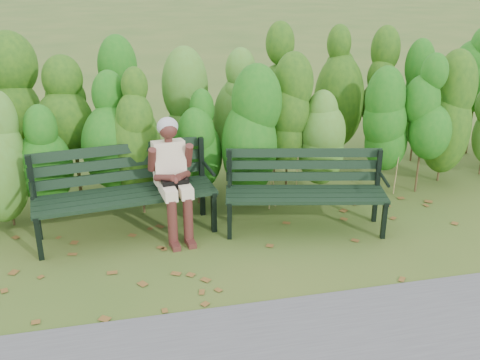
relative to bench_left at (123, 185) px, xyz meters
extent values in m
plane|color=#31511A|center=(1.28, -0.85, -0.61)|extent=(80.00, 80.00, 0.00)
cylinder|color=#47381E|center=(-0.86, 0.45, -0.21)|extent=(0.03, 0.03, 0.80)
ellipsoid|color=#176013|center=(-0.86, 0.45, 0.43)|extent=(0.64, 0.64, 1.44)
cylinder|color=#47381E|center=(-0.25, 0.45, -0.21)|extent=(0.03, 0.03, 0.80)
ellipsoid|color=#176013|center=(-0.25, 0.45, 0.43)|extent=(0.64, 0.64, 1.44)
cylinder|color=#47381E|center=(0.36, 0.45, -0.21)|extent=(0.03, 0.03, 0.80)
ellipsoid|color=#176013|center=(0.36, 0.45, 0.43)|extent=(0.64, 0.64, 1.44)
cylinder|color=#47381E|center=(0.98, 0.45, -0.21)|extent=(0.03, 0.03, 0.80)
ellipsoid|color=#176013|center=(0.98, 0.45, 0.43)|extent=(0.64, 0.64, 1.44)
cylinder|color=#47381E|center=(1.59, 0.45, -0.21)|extent=(0.03, 0.03, 0.80)
ellipsoid|color=#176013|center=(1.59, 0.45, 0.43)|extent=(0.64, 0.64, 1.44)
cylinder|color=#47381E|center=(2.20, 0.45, -0.21)|extent=(0.03, 0.03, 0.80)
ellipsoid|color=#176013|center=(2.20, 0.45, 0.43)|extent=(0.64, 0.64, 1.44)
cylinder|color=#47381E|center=(2.81, 0.45, -0.21)|extent=(0.03, 0.03, 0.80)
ellipsoid|color=#176013|center=(2.81, 0.45, 0.43)|extent=(0.64, 0.64, 1.44)
cylinder|color=#47381E|center=(3.42, 0.45, -0.21)|extent=(0.03, 0.03, 0.80)
ellipsoid|color=#176013|center=(3.42, 0.45, 0.43)|extent=(0.64, 0.64, 1.44)
cylinder|color=#47381E|center=(4.03, 0.45, -0.21)|extent=(0.03, 0.03, 0.80)
ellipsoid|color=#176013|center=(4.03, 0.45, 0.43)|extent=(0.64, 0.64, 1.44)
cylinder|color=#47381E|center=(4.65, 0.45, -0.21)|extent=(0.03, 0.03, 0.80)
ellipsoid|color=#176013|center=(4.65, 0.45, 0.43)|extent=(0.64, 0.64, 1.44)
cylinder|color=#47381E|center=(-1.41, 1.45, -0.06)|extent=(0.04, 0.04, 1.10)
ellipsoid|color=#1D4813|center=(-1.41, 1.45, 0.82)|extent=(0.70, 0.70, 1.98)
cylinder|color=#47381E|center=(-0.64, 1.45, -0.06)|extent=(0.04, 0.04, 1.10)
ellipsoid|color=#1D4813|center=(-0.64, 1.45, 0.82)|extent=(0.70, 0.70, 1.98)
cylinder|color=#47381E|center=(0.13, 1.45, -0.06)|extent=(0.04, 0.04, 1.10)
ellipsoid|color=#1D4813|center=(0.13, 1.45, 0.82)|extent=(0.70, 0.70, 1.98)
cylinder|color=#47381E|center=(0.90, 1.45, -0.06)|extent=(0.04, 0.04, 1.10)
ellipsoid|color=#1D4813|center=(0.90, 1.45, 0.82)|extent=(0.70, 0.70, 1.98)
cylinder|color=#47381E|center=(1.67, 1.45, -0.06)|extent=(0.04, 0.04, 1.10)
ellipsoid|color=#1D4813|center=(1.67, 1.45, 0.82)|extent=(0.70, 0.70, 1.98)
cylinder|color=#47381E|center=(2.43, 1.45, -0.06)|extent=(0.04, 0.04, 1.10)
ellipsoid|color=#1D4813|center=(2.43, 1.45, 0.82)|extent=(0.70, 0.70, 1.98)
cylinder|color=#47381E|center=(3.20, 1.45, -0.06)|extent=(0.04, 0.04, 1.10)
ellipsoid|color=#1D4813|center=(3.20, 1.45, 0.82)|extent=(0.70, 0.70, 1.98)
cylinder|color=#47381E|center=(3.97, 1.45, -0.06)|extent=(0.04, 0.04, 1.10)
ellipsoid|color=#1D4813|center=(3.97, 1.45, 0.82)|extent=(0.70, 0.70, 1.98)
cylinder|color=#47381E|center=(4.74, 1.45, -0.06)|extent=(0.04, 0.04, 1.10)
ellipsoid|color=#1D4813|center=(4.74, 1.45, 0.82)|extent=(0.70, 0.70, 1.98)
cylinder|color=#47381E|center=(5.51, 1.45, -0.06)|extent=(0.04, 0.04, 1.10)
ellipsoid|color=#1D4813|center=(5.51, 1.45, 0.82)|extent=(0.70, 0.70, 1.98)
cube|color=brown|center=(0.33, -0.05, -0.61)|extent=(0.08, 0.10, 0.01)
cube|color=brown|center=(-0.33, -0.38, -0.61)|extent=(0.11, 0.10, 0.01)
cube|color=brown|center=(3.01, -0.96, -0.61)|extent=(0.11, 0.11, 0.01)
cube|color=brown|center=(1.70, -1.36, -0.61)|extent=(0.11, 0.11, 0.01)
cube|color=brown|center=(3.67, -1.24, -0.61)|extent=(0.11, 0.10, 0.01)
cube|color=brown|center=(0.65, -1.18, -0.61)|extent=(0.09, 0.10, 0.01)
cube|color=brown|center=(2.96, -0.52, -0.61)|extent=(0.09, 0.07, 0.01)
cube|color=brown|center=(3.19, -1.51, -0.61)|extent=(0.09, 0.11, 0.01)
cube|color=brown|center=(1.46, -0.87, -0.61)|extent=(0.11, 0.10, 0.01)
cube|color=brown|center=(-1.35, -0.18, -0.61)|extent=(0.10, 0.08, 0.01)
cube|color=brown|center=(-0.51, -0.30, -0.61)|extent=(0.10, 0.11, 0.01)
cube|color=brown|center=(3.65, -1.00, -0.61)|extent=(0.11, 0.09, 0.01)
cube|color=brown|center=(-0.52, -1.93, -0.61)|extent=(0.11, 0.11, 0.01)
cube|color=brown|center=(2.69, -0.91, -0.61)|extent=(0.10, 0.11, 0.01)
cube|color=brown|center=(1.84, -0.50, -0.61)|extent=(0.08, 0.10, 0.01)
cube|color=brown|center=(-0.50, -0.02, -0.61)|extent=(0.10, 0.11, 0.01)
cube|color=brown|center=(-0.19, -0.63, -0.61)|extent=(0.09, 0.10, 0.01)
cube|color=brown|center=(2.09, -0.52, -0.61)|extent=(0.10, 0.09, 0.01)
cube|color=brown|center=(-0.28, -0.36, -0.61)|extent=(0.11, 0.11, 0.01)
cube|color=brown|center=(2.38, -1.23, -0.61)|extent=(0.11, 0.11, 0.01)
cube|color=brown|center=(0.39, -0.49, -0.61)|extent=(0.07, 0.09, 0.01)
cube|color=brown|center=(0.18, -1.33, -0.61)|extent=(0.11, 0.11, 0.01)
cube|color=brown|center=(3.21, -1.60, -0.61)|extent=(0.09, 0.11, 0.01)
cube|color=brown|center=(3.69, -1.51, -0.61)|extent=(0.11, 0.11, 0.01)
cube|color=brown|center=(3.62, -0.66, -0.61)|extent=(0.11, 0.11, 0.01)
cube|color=brown|center=(0.71, -0.93, -0.61)|extent=(0.11, 0.10, 0.01)
cube|color=brown|center=(3.83, -1.29, -0.61)|extent=(0.11, 0.11, 0.01)
cube|color=brown|center=(2.35, -1.60, -0.61)|extent=(0.10, 0.11, 0.01)
cube|color=brown|center=(4.05, 0.09, -0.61)|extent=(0.11, 0.10, 0.01)
cube|color=brown|center=(3.32, -0.73, -0.61)|extent=(0.08, 0.10, 0.01)
cube|color=brown|center=(1.97, -0.74, -0.61)|extent=(0.11, 0.10, 0.01)
cube|color=brown|center=(3.06, -0.13, -0.61)|extent=(0.11, 0.11, 0.01)
cube|color=brown|center=(-0.18, -1.31, -0.61)|extent=(0.11, 0.11, 0.01)
cube|color=black|center=(0.04, -0.34, -0.09)|extent=(2.07, 0.37, 0.05)
cube|color=black|center=(0.02, -0.20, -0.09)|extent=(2.07, 0.37, 0.05)
cube|color=black|center=(0.01, -0.05, -0.09)|extent=(2.07, 0.37, 0.05)
cube|color=black|center=(-0.01, 0.09, -0.09)|extent=(2.07, 0.37, 0.05)
cube|color=black|center=(-0.02, 0.19, 0.03)|extent=(2.06, 0.31, 0.12)
cube|color=black|center=(-0.03, 0.21, 0.19)|extent=(2.06, 0.31, 0.12)
cube|color=black|center=(-0.03, 0.23, 0.36)|extent=(2.06, 0.31, 0.12)
cube|color=black|center=(-0.94, -0.47, -0.35)|extent=(0.06, 0.06, 0.52)
cube|color=black|center=(-1.00, 0.02, -0.09)|extent=(0.06, 0.06, 1.03)
cube|color=black|center=(-0.96, -0.24, -0.11)|extent=(0.13, 0.58, 0.05)
cylinder|color=black|center=(-0.96, -0.30, 0.14)|extent=(0.09, 0.43, 0.04)
cube|color=black|center=(1.02, -0.23, -0.35)|extent=(0.06, 0.06, 0.52)
cube|color=black|center=(0.96, 0.26, -0.09)|extent=(0.06, 0.06, 1.03)
cube|color=black|center=(1.00, -0.01, -0.11)|extent=(0.13, 0.58, 0.05)
cylinder|color=black|center=(1.00, -0.06, 0.14)|extent=(0.09, 0.43, 0.04)
cube|color=black|center=(2.05, -0.63, -0.14)|extent=(1.86, 0.51, 0.04)
cube|color=black|center=(2.07, -0.51, -0.14)|extent=(1.86, 0.51, 0.04)
cube|color=black|center=(2.10, -0.38, -0.14)|extent=(1.86, 0.51, 0.04)
cube|color=black|center=(2.13, -0.25, -0.14)|extent=(1.86, 0.51, 0.04)
cube|color=black|center=(2.15, -0.16, -0.02)|extent=(1.85, 0.46, 0.11)
cube|color=black|center=(2.15, -0.14, 0.12)|extent=(1.85, 0.46, 0.11)
cube|color=black|center=(2.16, -0.13, 0.27)|extent=(1.85, 0.46, 0.11)
cube|color=black|center=(1.17, -0.46, -0.37)|extent=(0.06, 0.06, 0.47)
cube|color=black|center=(1.26, -0.02, -0.14)|extent=(0.06, 0.06, 0.94)
cube|color=black|center=(1.21, -0.25, -0.16)|extent=(0.16, 0.52, 0.04)
cylinder|color=black|center=(1.20, -0.30, 0.07)|extent=(0.12, 0.39, 0.04)
cube|color=black|center=(2.92, -0.84, -0.37)|extent=(0.06, 0.06, 0.47)
cube|color=black|center=(3.02, -0.40, -0.14)|extent=(0.06, 0.06, 0.94)
cube|color=black|center=(2.96, -0.63, -0.16)|extent=(0.16, 0.52, 0.04)
cylinder|color=black|center=(2.95, -0.68, 0.07)|extent=(0.12, 0.39, 0.04)
cube|color=beige|center=(0.49, -0.28, 0.00)|extent=(0.19, 0.44, 0.13)
cube|color=beige|center=(0.67, -0.26, 0.00)|extent=(0.19, 0.44, 0.13)
cylinder|color=#4A211C|center=(0.51, -0.45, -0.33)|extent=(0.12, 0.12, 0.56)
cylinder|color=#4A211C|center=(0.69, -0.43, -0.33)|extent=(0.12, 0.12, 0.56)
cube|color=#4A211C|center=(0.52, -0.54, -0.58)|extent=(0.12, 0.21, 0.06)
cube|color=#4A211C|center=(0.70, -0.51, -0.58)|extent=(0.12, 0.21, 0.06)
cube|color=beige|center=(0.55, 0.00, 0.23)|extent=(0.39, 0.30, 0.53)
cylinder|color=#4A211C|center=(0.55, -0.02, 0.51)|extent=(0.09, 0.09, 0.10)
sphere|color=#4A211C|center=(0.55, -0.03, 0.64)|extent=(0.21, 0.21, 0.21)
ellipsoid|color=gray|center=(0.55, 0.00, 0.67)|extent=(0.25, 0.23, 0.22)
cylinder|color=#4A211C|center=(0.34, -0.11, 0.32)|extent=(0.12, 0.22, 0.32)
cylinder|color=#4A211C|center=(0.77, -0.05, 0.32)|extent=(0.12, 0.22, 0.32)
cylinder|color=#4A211C|center=(0.47, -0.23, 0.13)|extent=(0.25, 0.25, 0.13)
cylinder|color=#4A211C|center=(0.68, -0.20, 0.13)|extent=(0.21, 0.28, 0.13)
sphere|color=#4A211C|center=(0.58, -0.27, 0.11)|extent=(0.11, 0.11, 0.11)
cube|color=black|center=(0.58, -0.26, 0.04)|extent=(0.32, 0.16, 0.16)
camera|label=1|loc=(0.01, -6.17, 2.52)|focal=42.00mm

